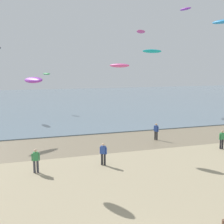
{
  "coord_description": "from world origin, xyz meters",
  "views": [
    {
      "loc": [
        -4.47,
        -8.01,
        7.26
      ],
      "look_at": [
        1.38,
        10.03,
        4.37
      ],
      "focal_mm": 46.68,
      "sensor_mm": 36.0,
      "label": 1
    }
  ],
  "objects_px": {
    "kite_aloft_3": "(224,21)",
    "kite_aloft_5": "(152,51)",
    "person_nearest_camera": "(36,160)",
    "kite_aloft_9": "(33,80)",
    "person_by_waterline": "(222,139)",
    "person_far_down_beach": "(103,153)",
    "kite_aloft_11": "(141,32)",
    "person_mid_beach": "(156,131)",
    "kite_aloft_2": "(185,9)",
    "kite_aloft_1": "(46,74)",
    "kite_aloft_0": "(119,66)"
  },
  "relations": [
    {
      "from": "kite_aloft_1",
      "to": "kite_aloft_9",
      "type": "xyz_separation_m",
      "value": [
        -3.59,
        -29.03,
        0.19
      ]
    },
    {
      "from": "person_by_waterline",
      "to": "kite_aloft_11",
      "type": "xyz_separation_m",
      "value": [
        3.18,
        25.86,
        12.45
      ]
    },
    {
      "from": "kite_aloft_3",
      "to": "kite_aloft_5",
      "type": "distance_m",
      "value": 9.86
    },
    {
      "from": "kite_aloft_2",
      "to": "person_far_down_beach",
      "type": "bearing_deg",
      "value": 126.83
    },
    {
      "from": "person_nearest_camera",
      "to": "kite_aloft_9",
      "type": "distance_m",
      "value": 5.56
    },
    {
      "from": "kite_aloft_3",
      "to": "person_far_down_beach",
      "type": "bearing_deg",
      "value": -107.97
    },
    {
      "from": "person_by_waterline",
      "to": "kite_aloft_0",
      "type": "bearing_deg",
      "value": 161.39
    },
    {
      "from": "person_mid_beach",
      "to": "kite_aloft_5",
      "type": "xyz_separation_m",
      "value": [
        1.19,
        3.76,
        8.16
      ]
    },
    {
      "from": "person_nearest_camera",
      "to": "kite_aloft_0",
      "type": "height_order",
      "value": "kite_aloft_0"
    },
    {
      "from": "kite_aloft_0",
      "to": "kite_aloft_5",
      "type": "bearing_deg",
      "value": 101.17
    },
    {
      "from": "person_nearest_camera",
      "to": "kite_aloft_11",
      "type": "relative_size",
      "value": 0.62
    },
    {
      "from": "person_mid_beach",
      "to": "kite_aloft_2",
      "type": "bearing_deg",
      "value": 53.39
    },
    {
      "from": "kite_aloft_3",
      "to": "kite_aloft_2",
      "type": "bearing_deg",
      "value": 135.79
    },
    {
      "from": "kite_aloft_2",
      "to": "kite_aloft_0",
      "type": "bearing_deg",
      "value": 125.88
    },
    {
      "from": "person_by_waterline",
      "to": "person_far_down_beach",
      "type": "relative_size",
      "value": 1.0
    },
    {
      "from": "person_far_down_beach",
      "to": "kite_aloft_5",
      "type": "distance_m",
      "value": 15.15
    },
    {
      "from": "kite_aloft_3",
      "to": "kite_aloft_5",
      "type": "bearing_deg",
      "value": 171.94
    },
    {
      "from": "person_nearest_camera",
      "to": "kite_aloft_9",
      "type": "bearing_deg",
      "value": -85.23
    },
    {
      "from": "person_mid_beach",
      "to": "kite_aloft_11",
      "type": "relative_size",
      "value": 0.62
    },
    {
      "from": "kite_aloft_11",
      "to": "person_mid_beach",
      "type": "bearing_deg",
      "value": 31.2
    },
    {
      "from": "person_far_down_beach",
      "to": "kite_aloft_9",
      "type": "bearing_deg",
      "value": -174.67
    },
    {
      "from": "person_nearest_camera",
      "to": "kite_aloft_5",
      "type": "distance_m",
      "value": 18.4
    },
    {
      "from": "kite_aloft_0",
      "to": "kite_aloft_9",
      "type": "relative_size",
      "value": 0.93
    },
    {
      "from": "kite_aloft_1",
      "to": "kite_aloft_5",
      "type": "height_order",
      "value": "kite_aloft_5"
    },
    {
      "from": "kite_aloft_2",
      "to": "kite_aloft_5",
      "type": "relative_size",
      "value": 1.12
    },
    {
      "from": "kite_aloft_3",
      "to": "kite_aloft_9",
      "type": "relative_size",
      "value": 0.92
    },
    {
      "from": "person_nearest_camera",
      "to": "person_by_waterline",
      "type": "relative_size",
      "value": 1.0
    },
    {
      "from": "person_by_waterline",
      "to": "person_far_down_beach",
      "type": "height_order",
      "value": "same"
    },
    {
      "from": "person_nearest_camera",
      "to": "person_mid_beach",
      "type": "height_order",
      "value": "same"
    },
    {
      "from": "kite_aloft_0",
      "to": "kite_aloft_1",
      "type": "bearing_deg",
      "value": 156.2
    },
    {
      "from": "kite_aloft_3",
      "to": "kite_aloft_5",
      "type": "height_order",
      "value": "kite_aloft_3"
    },
    {
      "from": "person_nearest_camera",
      "to": "kite_aloft_9",
      "type": "relative_size",
      "value": 0.75
    },
    {
      "from": "kite_aloft_0",
      "to": "kite_aloft_9",
      "type": "bearing_deg",
      "value": -92.6
    },
    {
      "from": "person_nearest_camera",
      "to": "person_far_down_beach",
      "type": "bearing_deg",
      "value": 1.1
    },
    {
      "from": "kite_aloft_5",
      "to": "person_by_waterline",
      "type": "bearing_deg",
      "value": -76.51
    },
    {
      "from": "person_by_waterline",
      "to": "person_far_down_beach",
      "type": "distance_m",
      "value": 11.45
    },
    {
      "from": "person_far_down_beach",
      "to": "kite_aloft_0",
      "type": "relative_size",
      "value": 0.81
    },
    {
      "from": "person_far_down_beach",
      "to": "kite_aloft_9",
      "type": "relative_size",
      "value": 0.75
    },
    {
      "from": "person_mid_beach",
      "to": "kite_aloft_3",
      "type": "distance_m",
      "value": 11.93
    },
    {
      "from": "person_by_waterline",
      "to": "kite_aloft_0",
      "type": "height_order",
      "value": "kite_aloft_0"
    },
    {
      "from": "person_by_waterline",
      "to": "kite_aloft_1",
      "type": "distance_m",
      "value": 30.86
    },
    {
      "from": "kite_aloft_11",
      "to": "person_nearest_camera",
      "type": "bearing_deg",
      "value": 14.46
    },
    {
      "from": "kite_aloft_1",
      "to": "kite_aloft_9",
      "type": "distance_m",
      "value": 29.25
    },
    {
      "from": "kite_aloft_5",
      "to": "person_mid_beach",
      "type": "bearing_deg",
      "value": -113.0
    },
    {
      "from": "person_by_waterline",
      "to": "kite_aloft_0",
      "type": "distance_m",
      "value": 11.34
    },
    {
      "from": "kite_aloft_3",
      "to": "kite_aloft_11",
      "type": "height_order",
      "value": "kite_aloft_11"
    },
    {
      "from": "kite_aloft_3",
      "to": "kite_aloft_0",
      "type": "bearing_deg",
      "value": -135.52
    },
    {
      "from": "person_nearest_camera",
      "to": "person_far_down_beach",
      "type": "xyz_separation_m",
      "value": [
        4.92,
        0.09,
        0.0
      ]
    },
    {
      "from": "person_by_waterline",
      "to": "kite_aloft_3",
      "type": "distance_m",
      "value": 10.16
    },
    {
      "from": "kite_aloft_5",
      "to": "kite_aloft_11",
      "type": "relative_size",
      "value": 0.88
    }
  ]
}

